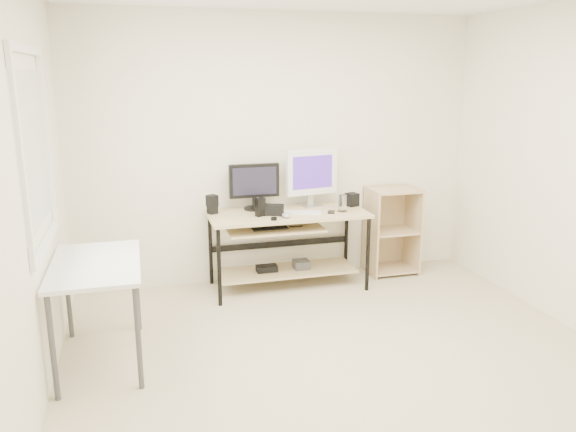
{
  "coord_description": "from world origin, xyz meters",
  "views": [
    {
      "loc": [
        -1.36,
        -3.33,
        2.02
      ],
      "look_at": [
        -0.1,
        1.3,
        0.81
      ],
      "focal_mm": 35.0,
      "sensor_mm": 36.0,
      "label": 1
    }
  ],
  "objects_px": {
    "desk": "(285,234)",
    "shelf_unit": "(390,230)",
    "side_table": "(96,273)",
    "white_imac": "(312,173)",
    "black_monitor": "(254,184)",
    "audio_controller": "(260,207)"
  },
  "relations": [
    {
      "from": "white_imac",
      "to": "side_table",
      "type": "bearing_deg",
      "value": -157.64
    },
    {
      "from": "desk",
      "to": "side_table",
      "type": "height_order",
      "value": "same"
    },
    {
      "from": "shelf_unit",
      "to": "white_imac",
      "type": "xyz_separation_m",
      "value": [
        -0.86,
        0.02,
        0.63
      ]
    },
    {
      "from": "side_table",
      "to": "white_imac",
      "type": "relative_size",
      "value": 1.75
    },
    {
      "from": "desk",
      "to": "audio_controller",
      "type": "relative_size",
      "value": 8.76
    },
    {
      "from": "desk",
      "to": "black_monitor",
      "type": "bearing_deg",
      "value": 141.69
    },
    {
      "from": "shelf_unit",
      "to": "black_monitor",
      "type": "bearing_deg",
      "value": 178.39
    },
    {
      "from": "white_imac",
      "to": "audio_controller",
      "type": "height_order",
      "value": "white_imac"
    },
    {
      "from": "desk",
      "to": "shelf_unit",
      "type": "relative_size",
      "value": 1.67
    },
    {
      "from": "white_imac",
      "to": "black_monitor",
      "type": "bearing_deg",
      "value": 167.79
    },
    {
      "from": "side_table",
      "to": "desk",
      "type": "bearing_deg",
      "value": 32.65
    },
    {
      "from": "side_table",
      "to": "white_imac",
      "type": "distance_m",
      "value": 2.36
    },
    {
      "from": "side_table",
      "to": "audio_controller",
      "type": "height_order",
      "value": "audio_controller"
    },
    {
      "from": "desk",
      "to": "side_table",
      "type": "relative_size",
      "value": 1.5
    },
    {
      "from": "desk",
      "to": "white_imac",
      "type": "xyz_separation_m",
      "value": [
        0.32,
        0.18,
        0.54
      ]
    },
    {
      "from": "shelf_unit",
      "to": "side_table",
      "type": "bearing_deg",
      "value": -156.67
    },
    {
      "from": "desk",
      "to": "shelf_unit",
      "type": "xyz_separation_m",
      "value": [
        1.18,
        0.16,
        -0.09
      ]
    },
    {
      "from": "audio_controller",
      "to": "black_monitor",
      "type": "bearing_deg",
      "value": 65.86
    },
    {
      "from": "side_table",
      "to": "white_imac",
      "type": "xyz_separation_m",
      "value": [
        1.97,
        1.24,
        0.41
      ]
    },
    {
      "from": "desk",
      "to": "shelf_unit",
      "type": "distance_m",
      "value": 1.19
    },
    {
      "from": "audio_controller",
      "to": "side_table",
      "type": "bearing_deg",
      "value": -168.3
    },
    {
      "from": "black_monitor",
      "to": "audio_controller",
      "type": "xyz_separation_m",
      "value": [
        -0.0,
        -0.28,
        -0.17
      ]
    }
  ]
}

